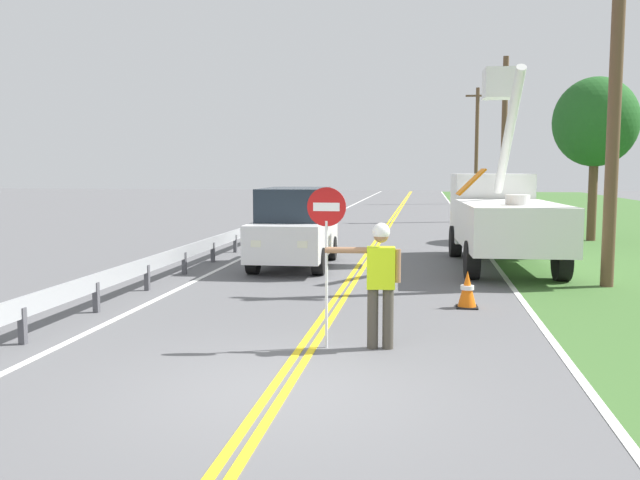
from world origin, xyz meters
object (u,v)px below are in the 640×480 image
utility_bucket_truck (501,213)px  traffic_cone_lead (467,290)px  utility_pole_near (615,89)px  stop_sign_paddle (326,231)px  utility_pole_mid (504,136)px  flagger_worker (380,277)px  roadside_tree_verge (596,123)px  oncoming_suv_nearest (295,227)px  utility_pole_far (477,144)px

utility_bucket_truck → traffic_cone_lead: 6.22m
utility_pole_near → stop_sign_paddle: bearing=-131.6°
utility_bucket_truck → utility_pole_mid: 16.72m
flagger_worker → roadside_tree_verge: size_ratio=0.31×
oncoming_suv_nearest → flagger_worker: bearing=-70.9°
utility_pole_mid → roadside_tree_verge: 9.50m
stop_sign_paddle → traffic_cone_lead: size_ratio=3.33×
traffic_cone_lead → roadside_tree_verge: roadside_tree_verge is taller
utility_pole_far → roadside_tree_verge: (2.19, -27.43, -0.30)m
traffic_cone_lead → flagger_worker: bearing=-114.3°
utility_bucket_truck → oncoming_suv_nearest: size_ratio=1.48×
utility_bucket_truck → oncoming_suv_nearest: bearing=-168.6°
utility_pole_far → roadside_tree_verge: size_ratio=1.49×
stop_sign_paddle → utility_pole_mid: utility_pole_mid is taller
stop_sign_paddle → traffic_cone_lead: 4.15m
stop_sign_paddle → utility_bucket_truck: bearing=69.7°
utility_pole_near → traffic_cone_lead: utility_pole_near is taller
oncoming_suv_nearest → roadside_tree_verge: size_ratio=0.79×
oncoming_suv_nearest → roadside_tree_verge: bearing=41.0°
traffic_cone_lead → roadside_tree_verge: (5.22, 13.12, 3.93)m
flagger_worker → utility_bucket_truck: (2.65, 9.17, 0.36)m
utility_bucket_truck → oncoming_suv_nearest: (-5.45, -1.09, -0.35)m
flagger_worker → utility_bucket_truck: bearing=73.9°
utility_pole_mid → stop_sign_paddle: bearing=-101.6°
oncoming_suv_nearest → traffic_cone_lead: size_ratio=6.65×
flagger_worker → utility_pole_near: size_ratio=0.22×
utility_pole_near → roadside_tree_verge: bearing=78.9°
flagger_worker → traffic_cone_lead: flagger_worker is taller
stop_sign_paddle → utility_bucket_truck: 9.85m
oncoming_suv_nearest → traffic_cone_lead: 6.52m
flagger_worker → traffic_cone_lead: (1.43, 3.17, -0.71)m
utility_pole_mid → utility_pole_far: 18.19m
flagger_worker → utility_bucket_truck: size_ratio=0.26×
utility_pole_near → roadside_tree_verge: size_ratio=1.40×
flagger_worker → utility_pole_near: utility_pole_near is taller
utility_pole_near → utility_pole_far: bearing=90.3°
oncoming_suv_nearest → utility_pole_near: (7.44, -2.05, 3.25)m
utility_bucket_truck → utility_pole_far: utility_pole_far is taller
utility_bucket_truck → stop_sign_paddle: bearing=-110.3°
roadside_tree_verge → utility_pole_mid: bearing=103.2°
oncoming_suv_nearest → utility_bucket_truck: bearing=11.4°
roadside_tree_verge → traffic_cone_lead: bearing=-111.7°
stop_sign_paddle → utility_pole_mid: bearing=78.4°
flagger_worker → utility_pole_near: bearing=52.4°
oncoming_suv_nearest → utility_pole_far: bearing=78.5°
utility_pole_near → traffic_cone_lead: 5.86m
utility_pole_near → utility_pole_mid: size_ratio=1.01×
utility_pole_far → utility_pole_mid: bearing=-89.9°
flagger_worker → traffic_cone_lead: bearing=65.7°
oncoming_suv_nearest → utility_pole_near: bearing=-15.4°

